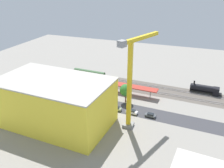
{
  "coord_description": "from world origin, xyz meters",
  "views": [
    {
      "loc": [
        -33.44,
        87.2,
        49.29
      ],
      "look_at": [
        -0.68,
        0.6,
        8.26
      ],
      "focal_mm": 38.67,
      "sensor_mm": 36.0,
      "label": 1
    }
  ],
  "objects_px": {
    "parked_car_1": "(132,112)",
    "box_truck_0": "(83,99)",
    "street_tree_0": "(126,90)",
    "parked_car_2": "(116,109)",
    "street_tree_1": "(68,83)",
    "tower_crane": "(132,78)",
    "parked_car_5": "(65,100)",
    "locomotive": "(206,90)",
    "parked_car_4": "(82,102)",
    "parked_car_0": "(150,115)",
    "parked_car_3": "(99,105)",
    "street_tree_2": "(58,82)",
    "construction_building": "(55,103)",
    "traffic_light": "(87,86)",
    "freight_coach_far": "(89,75)",
    "platform_canopy_near": "(93,80)"
  },
  "relations": [
    {
      "from": "street_tree_0",
      "to": "box_truck_0",
      "type": "bearing_deg",
      "value": 21.2
    },
    {
      "from": "parked_car_0",
      "to": "tower_crane",
      "type": "bearing_deg",
      "value": 54.76
    },
    {
      "from": "parked_car_1",
      "to": "street_tree_0",
      "type": "height_order",
      "value": "street_tree_0"
    },
    {
      "from": "parked_car_0",
      "to": "parked_car_2",
      "type": "height_order",
      "value": "parked_car_2"
    },
    {
      "from": "parked_car_0",
      "to": "street_tree_0",
      "type": "distance_m",
      "value": 15.83
    },
    {
      "from": "street_tree_1",
      "to": "tower_crane",
      "type": "bearing_deg",
      "value": 154.55
    },
    {
      "from": "locomotive",
      "to": "parked_car_0",
      "type": "distance_m",
      "value": 35.22
    },
    {
      "from": "street_tree_2",
      "to": "tower_crane",
      "type": "bearing_deg",
      "value": 157.88
    },
    {
      "from": "locomotive",
      "to": "freight_coach_far",
      "type": "relative_size",
      "value": 0.79
    },
    {
      "from": "tower_crane",
      "to": "parked_car_2",
      "type": "bearing_deg",
      "value": -44.17
    },
    {
      "from": "platform_canopy_near",
      "to": "traffic_light",
      "type": "relative_size",
      "value": 8.98
    },
    {
      "from": "tower_crane",
      "to": "locomotive",
      "type": "bearing_deg",
      "value": -123.77
    },
    {
      "from": "parked_car_2",
      "to": "street_tree_1",
      "type": "height_order",
      "value": "street_tree_1"
    },
    {
      "from": "parked_car_0",
      "to": "traffic_light",
      "type": "bearing_deg",
      "value": -14.59
    },
    {
      "from": "street_tree_1",
      "to": "parked_car_5",
      "type": "bearing_deg",
      "value": 112.06
    },
    {
      "from": "street_tree_1",
      "to": "traffic_light",
      "type": "distance_m",
      "value": 10.39
    },
    {
      "from": "parked_car_0",
      "to": "parked_car_4",
      "type": "xyz_separation_m",
      "value": [
        29.84,
        -0.55,
        0.02
      ]
    },
    {
      "from": "street_tree_1",
      "to": "locomotive",
      "type": "bearing_deg",
      "value": -161.21
    },
    {
      "from": "platform_canopy_near",
      "to": "parked_car_1",
      "type": "relative_size",
      "value": 13.75
    },
    {
      "from": "tower_crane",
      "to": "street_tree_0",
      "type": "relative_size",
      "value": 3.87
    },
    {
      "from": "parked_car_3",
      "to": "traffic_light",
      "type": "xyz_separation_m",
      "value": [
        9.28,
        -7.51,
        3.94
      ]
    },
    {
      "from": "locomotive",
      "to": "parked_car_4",
      "type": "bearing_deg",
      "value": 30.39
    },
    {
      "from": "locomotive",
      "to": "freight_coach_far",
      "type": "xyz_separation_m",
      "value": [
        56.37,
        6.09,
        1.31
      ]
    },
    {
      "from": "parked_car_3",
      "to": "street_tree_2",
      "type": "relative_size",
      "value": 0.68
    },
    {
      "from": "parked_car_1",
      "to": "street_tree_0",
      "type": "distance_m",
      "value": 10.94
    },
    {
      "from": "construction_building",
      "to": "tower_crane",
      "type": "height_order",
      "value": "tower_crane"
    },
    {
      "from": "locomotive",
      "to": "parked_car_1",
      "type": "bearing_deg",
      "value": 47.79
    },
    {
      "from": "parked_car_2",
      "to": "street_tree_2",
      "type": "bearing_deg",
      "value": -14.37
    },
    {
      "from": "parked_car_5",
      "to": "parked_car_0",
      "type": "bearing_deg",
      "value": -179.25
    },
    {
      "from": "parked_car_2",
      "to": "parked_car_3",
      "type": "height_order",
      "value": "parked_car_2"
    },
    {
      "from": "parked_car_5",
      "to": "traffic_light",
      "type": "xyz_separation_m",
      "value": [
        -6.6,
        -8.52,
        3.9
      ]
    },
    {
      "from": "parked_car_0",
      "to": "parked_car_3",
      "type": "height_order",
      "value": "parked_car_3"
    },
    {
      "from": "parked_car_2",
      "to": "platform_canopy_near",
      "type": "bearing_deg",
      "value": -43.69
    },
    {
      "from": "platform_canopy_near",
      "to": "tower_crane",
      "type": "bearing_deg",
      "value": 136.16
    },
    {
      "from": "parked_car_5",
      "to": "street_tree_2",
      "type": "height_order",
      "value": "street_tree_2"
    },
    {
      "from": "parked_car_2",
      "to": "tower_crane",
      "type": "xyz_separation_m",
      "value": [
        -8.46,
        8.22,
        17.67
      ]
    },
    {
      "from": "parked_car_0",
      "to": "street_tree_2",
      "type": "bearing_deg",
      "value": -10.2
    },
    {
      "from": "parked_car_4",
      "to": "parked_car_5",
      "type": "bearing_deg",
      "value": 7.79
    },
    {
      "from": "parked_car_2",
      "to": "street_tree_0",
      "type": "bearing_deg",
      "value": -100.96
    },
    {
      "from": "parked_car_5",
      "to": "parked_car_1",
      "type": "bearing_deg",
      "value": -179.27
    },
    {
      "from": "freight_coach_far",
      "to": "traffic_light",
      "type": "xyz_separation_m",
      "value": [
        -6.17,
        15.28,
        1.44
      ]
    },
    {
      "from": "parked_car_4",
      "to": "tower_crane",
      "type": "relative_size",
      "value": 0.15
    },
    {
      "from": "platform_canopy_near",
      "to": "street_tree_0",
      "type": "distance_m",
      "value": 22.04
    },
    {
      "from": "freight_coach_far",
      "to": "parked_car_3",
      "type": "relative_size",
      "value": 4.07
    },
    {
      "from": "parked_car_1",
      "to": "box_truck_0",
      "type": "distance_m",
      "value": 22.34
    },
    {
      "from": "parked_car_5",
      "to": "platform_canopy_near",
      "type": "bearing_deg",
      "value": -105.42
    },
    {
      "from": "platform_canopy_near",
      "to": "parked_car_2",
      "type": "relative_size",
      "value": 13.82
    },
    {
      "from": "freight_coach_far",
      "to": "street_tree_0",
      "type": "bearing_deg",
      "value": 148.13
    },
    {
      "from": "tower_crane",
      "to": "parked_car_5",
      "type": "bearing_deg",
      "value": -13.48
    },
    {
      "from": "street_tree_1",
      "to": "parked_car_1",
      "type": "bearing_deg",
      "value": 165.24
    }
  ]
}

